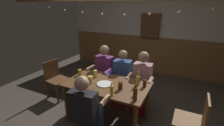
{
  "coord_description": "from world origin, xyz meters",
  "views": [
    {
      "loc": [
        1.28,
        -2.46,
        2.12
      ],
      "look_at": [
        0.0,
        0.14,
        1.09
      ],
      "focal_mm": 26.48,
      "sensor_mm": 36.0,
      "label": 1
    }
  ],
  "objects": [
    {
      "name": "wall_dart_cabinet",
      "position": [
        0.08,
        2.59,
        1.52
      ],
      "size": [
        0.56,
        0.15,
        0.7
      ],
      "color": "brown"
    },
    {
      "name": "pint_glass_4",
      "position": [
        -0.28,
        -0.18,
        0.83
      ],
      "size": [
        0.08,
        0.08,
        0.13
      ],
      "primitive_type": "cylinder",
      "color": "#E5C64C",
      "rests_on": "dining_table"
    },
    {
      "name": "ground_plane",
      "position": [
        0.0,
        0.0,
        0.0
      ],
      "size": [
        6.46,
        6.46,
        0.0
      ],
      "primitive_type": "plane",
      "color": "#423A33"
    },
    {
      "name": "bottle_1",
      "position": [
        0.52,
        0.13,
        0.86
      ],
      "size": [
        0.06,
        0.06,
        0.25
      ],
      "color": "gold",
      "rests_on": "dining_table"
    },
    {
      "name": "dining_table",
      "position": [
        0.0,
        -0.07,
        0.64
      ],
      "size": [
        1.51,
        0.87,
        0.76
      ],
      "color": "brown",
      "rests_on": "ground_plane"
    },
    {
      "name": "person_2",
      "position": [
        0.46,
        0.59,
        0.69
      ],
      "size": [
        0.52,
        0.52,
        1.24
      ],
      "rotation": [
        0.0,
        0.0,
        3.18
      ],
      "color": "#B78493",
      "rests_on": "ground_plane"
    },
    {
      "name": "table_candle",
      "position": [
        0.58,
        -0.27,
        0.8
      ],
      "size": [
        0.04,
        0.04,
        0.08
      ],
      "primitive_type": "cylinder",
      "color": "#F9E08C",
      "rests_on": "dining_table"
    },
    {
      "name": "plate_0",
      "position": [
        -0.02,
        -0.13,
        0.77
      ],
      "size": [
        0.28,
        0.28,
        0.01
      ],
      "primitive_type": "cylinder",
      "color": "white",
      "rests_on": "dining_table"
    },
    {
      "name": "back_wall_wainscot",
      "position": [
        0.0,
        2.72,
        0.58
      ],
      "size": [
        5.38,
        0.12,
        1.17
      ],
      "primitive_type": "cube",
      "color": "brown",
      "rests_on": "ground_plane"
    },
    {
      "name": "pint_glass_2",
      "position": [
        -0.34,
        0.08,
        0.83
      ],
      "size": [
        0.08,
        0.08,
        0.14
      ],
      "primitive_type": "cylinder",
      "color": "#E5C64C",
      "rests_on": "dining_table"
    },
    {
      "name": "person_0",
      "position": [
        -0.46,
        0.59,
        0.7
      ],
      "size": [
        0.55,
        0.52,
        1.27
      ],
      "rotation": [
        0.0,
        0.0,
        3.09
      ],
      "color": "#6B2D66",
      "rests_on": "ground_plane"
    },
    {
      "name": "bottle_0",
      "position": [
        0.27,
        -0.42,
        0.85
      ],
      "size": [
        0.06,
        0.06,
        0.23
      ],
      "color": "gold",
      "rests_on": "dining_table"
    },
    {
      "name": "string_lights",
      "position": [
        0.0,
        0.17,
        2.03
      ],
      "size": [
        3.8,
        0.04,
        0.21
      ],
      "color": "#F9EAB2"
    },
    {
      "name": "pint_glass_3",
      "position": [
        0.65,
        0.11,
        0.83
      ],
      "size": [
        0.06,
        0.06,
        0.13
      ],
      "primitive_type": "cylinder",
      "color": "#4C2D19",
      "rests_on": "dining_table"
    },
    {
      "name": "person_1",
      "position": [
        0.01,
        0.59,
        0.67
      ],
      "size": [
        0.54,
        0.56,
        1.21
      ],
      "rotation": [
        0.0,
        0.0,
        3.26
      ],
      "color": "#2D4C84",
      "rests_on": "ground_plane"
    },
    {
      "name": "chair_empty_near_right",
      "position": [
        -1.51,
        0.15,
        0.48
      ],
      "size": [
        0.5,
        0.5,
        0.88
      ],
      "rotation": [
        0.0,
        0.0,
        -1.72
      ],
      "color": "brown",
      "rests_on": "ground_plane"
    },
    {
      "name": "chair_empty_near_left",
      "position": [
        1.49,
        -0.08,
        0.48
      ],
      "size": [
        0.44,
        0.44,
        0.88
      ],
      "rotation": [
        0.0,
        0.0,
        1.57
      ],
      "color": "brown",
      "rests_on": "ground_plane"
    },
    {
      "name": "pint_glass_0",
      "position": [
        0.31,
        -0.17,
        0.83
      ],
      "size": [
        0.08,
        0.08,
        0.13
      ],
      "primitive_type": "cylinder",
      "color": "#4C2D19",
      "rests_on": "dining_table"
    },
    {
      "name": "person_3",
      "position": [
        -0.0,
        -0.74,
        0.66
      ],
      "size": [
        0.57,
        0.51,
        1.2
      ],
      "rotation": [
        0.0,
        0.0,
        0.07
      ],
      "color": "black",
      "rests_on": "ground_plane"
    },
    {
      "name": "pint_glass_1",
      "position": [
        -0.66,
        0.01,
        0.83
      ],
      "size": [
        0.07,
        0.07,
        0.12
      ],
      "primitive_type": "cylinder",
      "color": "gold",
      "rests_on": "dining_table"
    },
    {
      "name": "back_wall_upper",
      "position": [
        0.0,
        2.72,
        1.75
      ],
      "size": [
        5.38,
        0.12,
        1.17
      ],
      "primitive_type": "cube",
      "color": "beige"
    },
    {
      "name": "bottle_2",
      "position": [
        0.64,
        -0.39,
        0.87
      ],
      "size": [
        0.07,
        0.07,
        0.26
      ],
      "color": "#593314",
      "rests_on": "dining_table"
    }
  ]
}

